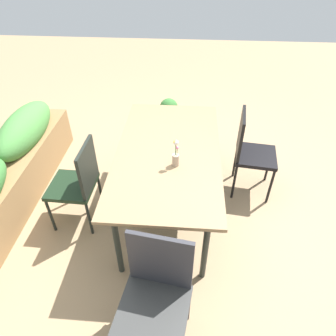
{
  "coord_description": "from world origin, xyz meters",
  "views": [
    {
      "loc": [
        -2.31,
        -0.21,
        2.42
      ],
      "look_at": [
        -0.05,
        -0.04,
        0.57
      ],
      "focal_mm": 32.47,
      "sensor_mm": 36.0,
      "label": 1
    }
  ],
  "objects_px": {
    "dining_table": "(168,156)",
    "potted_plant": "(169,114)",
    "flower_vase": "(176,155)",
    "planter_box": "(8,176)",
    "chair_end_left": "(156,293)",
    "chair_far_side": "(79,181)",
    "chair_near_right": "(250,149)"
  },
  "relations": [
    {
      "from": "chair_far_side",
      "to": "planter_box",
      "type": "height_order",
      "value": "chair_far_side"
    },
    {
      "from": "chair_far_side",
      "to": "flower_vase",
      "type": "xyz_separation_m",
      "value": [
        -0.02,
        -0.91,
        0.37
      ]
    },
    {
      "from": "chair_end_left",
      "to": "planter_box",
      "type": "bearing_deg",
      "value": -27.72
    },
    {
      "from": "dining_table",
      "to": "planter_box",
      "type": "bearing_deg",
      "value": 90.32
    },
    {
      "from": "dining_table",
      "to": "chair_far_side",
      "type": "bearing_deg",
      "value": 102.35
    },
    {
      "from": "chair_near_right",
      "to": "potted_plant",
      "type": "bearing_deg",
      "value": -134.27
    },
    {
      "from": "chair_end_left",
      "to": "planter_box",
      "type": "distance_m",
      "value": 2.08
    },
    {
      "from": "chair_end_left",
      "to": "chair_far_side",
      "type": "bearing_deg",
      "value": -42.67
    },
    {
      "from": "chair_near_right",
      "to": "planter_box",
      "type": "distance_m",
      "value": 2.54
    },
    {
      "from": "chair_near_right",
      "to": "planter_box",
      "type": "xyz_separation_m",
      "value": [
        -0.42,
        2.5,
        -0.17
      ]
    },
    {
      "from": "dining_table",
      "to": "potted_plant",
      "type": "relative_size",
      "value": 3.54
    },
    {
      "from": "chair_far_side",
      "to": "flower_vase",
      "type": "relative_size",
      "value": 3.57
    },
    {
      "from": "dining_table",
      "to": "planter_box",
      "type": "height_order",
      "value": "planter_box"
    },
    {
      "from": "chair_end_left",
      "to": "chair_near_right",
      "type": "height_order",
      "value": "chair_near_right"
    },
    {
      "from": "dining_table",
      "to": "chair_near_right",
      "type": "relative_size",
      "value": 1.86
    },
    {
      "from": "flower_vase",
      "to": "planter_box",
      "type": "relative_size",
      "value": 0.1
    },
    {
      "from": "chair_end_left",
      "to": "potted_plant",
      "type": "relative_size",
      "value": 1.88
    },
    {
      "from": "chair_end_left",
      "to": "chair_near_right",
      "type": "bearing_deg",
      "value": -107.94
    },
    {
      "from": "planter_box",
      "to": "chair_end_left",
      "type": "bearing_deg",
      "value": -126.3
    },
    {
      "from": "planter_box",
      "to": "potted_plant",
      "type": "height_order",
      "value": "planter_box"
    },
    {
      "from": "dining_table",
      "to": "chair_far_side",
      "type": "relative_size",
      "value": 1.94
    },
    {
      "from": "dining_table",
      "to": "chair_end_left",
      "type": "relative_size",
      "value": 1.88
    },
    {
      "from": "planter_box",
      "to": "potted_plant",
      "type": "distance_m",
      "value": 2.23
    },
    {
      "from": "chair_far_side",
      "to": "chair_near_right",
      "type": "bearing_deg",
      "value": -68.73
    },
    {
      "from": "chair_near_right",
      "to": "potted_plant",
      "type": "xyz_separation_m",
      "value": [
        1.18,
        0.94,
        -0.28
      ]
    },
    {
      "from": "chair_far_side",
      "to": "planter_box",
      "type": "xyz_separation_m",
      "value": [
        0.17,
        0.83,
        -0.14
      ]
    },
    {
      "from": "chair_near_right",
      "to": "flower_vase",
      "type": "height_order",
      "value": "flower_vase"
    },
    {
      "from": "dining_table",
      "to": "chair_near_right",
      "type": "xyz_separation_m",
      "value": [
        0.41,
        -0.84,
        -0.17
      ]
    },
    {
      "from": "planter_box",
      "to": "potted_plant",
      "type": "xyz_separation_m",
      "value": [
        1.6,
        -1.55,
        -0.12
      ]
    },
    {
      "from": "chair_end_left",
      "to": "potted_plant",
      "type": "distance_m",
      "value": 2.85
    },
    {
      "from": "chair_end_left",
      "to": "chair_far_side",
      "type": "xyz_separation_m",
      "value": [
        1.06,
        0.85,
        -0.0
      ]
    },
    {
      "from": "dining_table",
      "to": "flower_vase",
      "type": "height_order",
      "value": "flower_vase"
    }
  ]
}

